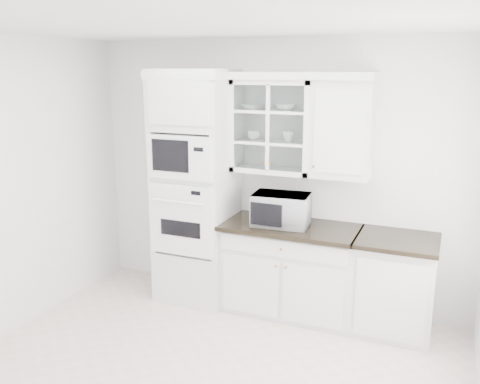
% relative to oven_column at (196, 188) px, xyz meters
% --- Properties ---
extents(ground, '(4.00, 3.50, 0.01)m').
position_rel_oven_column_xyz_m(ground, '(0.75, -1.42, -1.19)').
color(ground, beige).
rests_on(ground, ground).
extents(room_shell, '(4.00, 3.50, 2.70)m').
position_rel_oven_column_xyz_m(room_shell, '(0.75, -0.99, 0.58)').
color(room_shell, white).
rests_on(room_shell, ground).
extents(oven_column, '(0.76, 0.68, 2.40)m').
position_rel_oven_column_xyz_m(oven_column, '(0.00, 0.00, 0.00)').
color(oven_column, silver).
rests_on(oven_column, ground).
extents(base_cabinet_run, '(1.32, 0.67, 0.92)m').
position_rel_oven_column_xyz_m(base_cabinet_run, '(1.03, 0.03, -0.74)').
color(base_cabinet_run, silver).
rests_on(base_cabinet_run, ground).
extents(extra_base_cabinet, '(0.72, 0.67, 0.92)m').
position_rel_oven_column_xyz_m(extra_base_cabinet, '(2.03, 0.03, -0.74)').
color(extra_base_cabinet, silver).
rests_on(extra_base_cabinet, ground).
extents(upper_cabinet_glass, '(0.80, 0.33, 0.90)m').
position_rel_oven_column_xyz_m(upper_cabinet_glass, '(0.78, 0.17, 0.65)').
color(upper_cabinet_glass, silver).
rests_on(upper_cabinet_glass, room_shell).
extents(upper_cabinet_solid, '(0.55, 0.33, 0.90)m').
position_rel_oven_column_xyz_m(upper_cabinet_solid, '(1.46, 0.17, 0.65)').
color(upper_cabinet_solid, silver).
rests_on(upper_cabinet_solid, room_shell).
extents(crown_molding, '(2.14, 0.38, 0.07)m').
position_rel_oven_column_xyz_m(crown_molding, '(0.68, 0.14, 1.14)').
color(crown_molding, white).
rests_on(crown_molding, room_shell).
extents(countertop_microwave, '(0.57, 0.49, 0.31)m').
position_rel_oven_column_xyz_m(countertop_microwave, '(0.93, -0.01, -0.12)').
color(countertop_microwave, white).
rests_on(countertop_microwave, base_cabinet_run).
extents(bowl_a, '(0.25, 0.25, 0.05)m').
position_rel_oven_column_xyz_m(bowl_a, '(0.56, 0.17, 0.84)').
color(bowl_a, white).
rests_on(bowl_a, upper_cabinet_glass).
extents(bowl_b, '(0.22, 0.22, 0.06)m').
position_rel_oven_column_xyz_m(bowl_b, '(0.89, 0.16, 0.84)').
color(bowl_b, white).
rests_on(bowl_b, upper_cabinet_glass).
extents(cup_a, '(0.15, 0.15, 0.10)m').
position_rel_oven_column_xyz_m(cup_a, '(0.58, 0.15, 0.56)').
color(cup_a, white).
rests_on(cup_a, upper_cabinet_glass).
extents(cup_b, '(0.13, 0.13, 0.11)m').
position_rel_oven_column_xyz_m(cup_b, '(0.93, 0.17, 0.56)').
color(cup_b, white).
rests_on(cup_b, upper_cabinet_glass).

